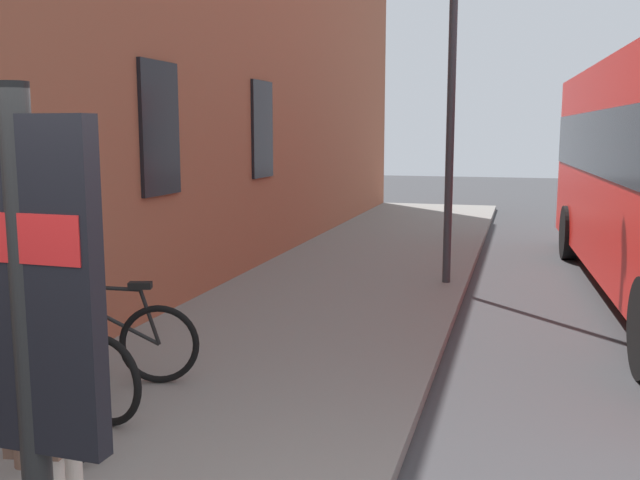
% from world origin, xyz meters
% --- Properties ---
extents(ground, '(60.00, 60.00, 0.00)m').
position_xyz_m(ground, '(6.00, -1.00, 0.00)').
color(ground, '#38383A').
extents(sidewalk_pavement, '(24.00, 3.50, 0.12)m').
position_xyz_m(sidewalk_pavement, '(8.00, 1.75, 0.06)').
color(sidewalk_pavement, gray).
rests_on(sidewalk_pavement, ground).
extents(station_facade, '(22.00, 0.65, 7.36)m').
position_xyz_m(station_facade, '(8.99, 3.80, 3.68)').
color(station_facade, '#9E563D').
rests_on(station_facade, ground).
extents(bicycle_by_door, '(0.54, 1.75, 0.97)m').
position_xyz_m(bicycle_by_door, '(2.39, 2.78, 0.51)').
color(bicycle_by_door, black).
rests_on(bicycle_by_door, sidewalk_pavement).
extents(bicycle_far_end, '(0.66, 1.71, 0.97)m').
position_xyz_m(bicycle_far_end, '(3.09, 2.82, 0.51)').
color(bicycle_far_end, black).
rests_on(bicycle_far_end, sidewalk_pavement).
extents(transit_info_sign, '(0.11, 0.55, 2.40)m').
position_xyz_m(transit_info_sign, '(-0.38, 0.79, 1.72)').
color(transit_info_sign, black).
rests_on(transit_info_sign, sidewalk_pavement).
extents(pedestrian_crossing_street, '(0.65, 0.33, 1.74)m').
position_xyz_m(pedestrian_crossing_street, '(0.38, 1.27, 1.18)').
color(pedestrian_crossing_street, '#B2A599').
rests_on(pedestrian_crossing_street, sidewalk_pavement).
extents(street_lamp, '(0.28, 0.28, 5.47)m').
position_xyz_m(street_lamp, '(8.33, 0.30, 3.34)').
color(street_lamp, '#333338').
rests_on(street_lamp, sidewalk_pavement).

